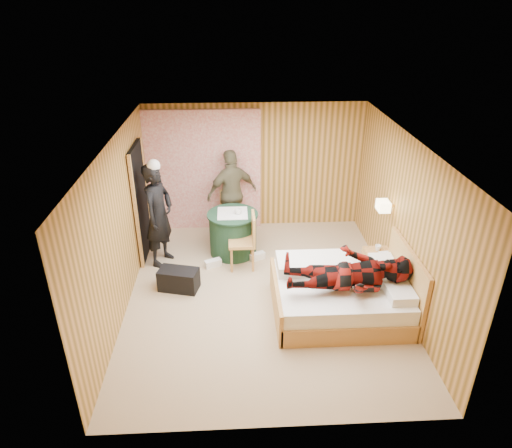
{
  "coord_description": "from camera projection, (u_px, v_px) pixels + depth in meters",
  "views": [
    {
      "loc": [
        -0.43,
        -5.97,
        4.28
      ],
      "look_at": [
        -0.09,
        0.41,
        1.05
      ],
      "focal_mm": 32.0,
      "sensor_mm": 36.0,
      "label": 1
    }
  ],
  "objects": [
    {
      "name": "man_on_bed",
      "position": [
        350.0,
        265.0,
        6.27
      ],
      "size": [
        0.86,
        0.67,
        1.77
      ],
      "primitive_type": "imported",
      "rotation": [
        0.0,
        1.57,
        0.0
      ],
      "color": "maroon",
      "rests_on": "bed"
    },
    {
      "name": "duffel_bag",
      "position": [
        179.0,
        279.0,
        7.33
      ],
      "size": [
        0.69,
        0.48,
        0.35
      ],
      "primitive_type": "cube",
      "rotation": [
        0.0,
        0.0,
        -0.25
      ],
      "color": "black",
      "rests_on": "floor"
    },
    {
      "name": "curtain",
      "position": [
        204.0,
        171.0,
        8.85
      ],
      "size": [
        2.2,
        0.08,
        2.4
      ],
      "primitive_type": "cube",
      "color": "silver",
      "rests_on": "floor"
    },
    {
      "name": "cup_nightstand",
      "position": [
        378.0,
        248.0,
        7.37
      ],
      "size": [
        0.11,
        0.11,
        0.09
      ],
      "primitive_type": "imported",
      "rotation": [
        0.0,
        0.0,
        0.11
      ],
      "color": "white",
      "rests_on": "nightstand"
    },
    {
      "name": "woman_standing",
      "position": [
        159.0,
        215.0,
        7.76
      ],
      "size": [
        0.67,
        0.79,
        1.83
      ],
      "primitive_type": "imported",
      "rotation": [
        0.0,
        0.0,
        1.17
      ],
      "color": "black",
      "rests_on": "floor"
    },
    {
      "name": "sneaker_right",
      "position": [
        257.0,
        256.0,
        8.2
      ],
      "size": [
        0.31,
        0.22,
        0.13
      ],
      "primitive_type": "cube",
      "rotation": [
        0.0,
        0.0,
        0.43
      ],
      "color": "white",
      "rests_on": "floor"
    },
    {
      "name": "book_lower",
      "position": [
        381.0,
        255.0,
        7.22
      ],
      "size": [
        0.19,
        0.24,
        0.02
      ],
      "primitive_type": "imported",
      "rotation": [
        0.0,
        0.0,
        0.12
      ],
      "color": "white",
      "rests_on": "nightstand"
    },
    {
      "name": "chair_near",
      "position": [
        247.0,
        237.0,
        7.77
      ],
      "size": [
        0.45,
        0.45,
        1.0
      ],
      "rotation": [
        0.0,
        0.0,
        -1.56
      ],
      "color": "#E6B85E",
      "rests_on": "floor"
    },
    {
      "name": "wall_left",
      "position": [
        119.0,
        228.0,
        6.61
      ],
      "size": [
        0.02,
        5.0,
        2.5
      ],
      "primitive_type": "cube",
      "color": "tan",
      "rests_on": "floor"
    },
    {
      "name": "cup_table",
      "position": [
        238.0,
        211.0,
        8.03
      ],
      "size": [
        0.14,
        0.14,
        0.1
      ],
      "primitive_type": "imported",
      "rotation": [
        0.0,
        0.0,
        -0.16
      ],
      "color": "white",
      "rests_on": "round_table"
    },
    {
      "name": "chair_far",
      "position": [
        232.0,
        210.0,
        8.85
      ],
      "size": [
        0.48,
        0.48,
        0.93
      ],
      "rotation": [
        0.0,
        0.0,
        0.17
      ],
      "color": "#E6B85E",
      "rests_on": "floor"
    },
    {
      "name": "sneaker_left",
      "position": [
        213.0,
        263.0,
        7.99
      ],
      "size": [
        0.31,
        0.23,
        0.13
      ],
      "primitive_type": "cube",
      "rotation": [
        0.0,
        0.0,
        0.42
      ],
      "color": "white",
      "rests_on": "floor"
    },
    {
      "name": "wall_back",
      "position": [
        255.0,
        167.0,
        8.93
      ],
      "size": [
        4.2,
        0.02,
        2.5
      ],
      "primitive_type": "cube",
      "color": "tan",
      "rests_on": "floor"
    },
    {
      "name": "floor",
      "position": [
        263.0,
        294.0,
        7.27
      ],
      "size": [
        4.2,
        5.0,
        0.01
      ],
      "primitive_type": "cube",
      "color": "tan",
      "rests_on": "ground"
    },
    {
      "name": "ceiling",
      "position": [
        264.0,
        142.0,
        6.14
      ],
      "size": [
        4.2,
        5.0,
        0.01
      ],
      "primitive_type": "cube",
      "color": "white",
      "rests_on": "wall_back"
    },
    {
      "name": "man_at_table",
      "position": [
        232.0,
        193.0,
        8.74
      ],
      "size": [
        1.09,
        0.79,
        1.72
      ],
      "primitive_type": "imported",
      "rotation": [
        0.0,
        0.0,
        3.56
      ],
      "color": "brown",
      "rests_on": "floor"
    },
    {
      "name": "bed",
      "position": [
        341.0,
        294.0,
        6.76
      ],
      "size": [
        1.96,
        1.51,
        1.04
      ],
      "color": "#E6B85E",
      "rests_on": "floor"
    },
    {
      "name": "book_upper",
      "position": [
        381.0,
        254.0,
        7.21
      ],
      "size": [
        0.26,
        0.28,
        0.02
      ],
      "primitive_type": "imported",
      "rotation": [
        0.0,
        0.0,
        -0.55
      ],
      "color": "white",
      "rests_on": "nightstand"
    },
    {
      "name": "doorway",
      "position": [
        141.0,
        203.0,
        7.96
      ],
      "size": [
        0.06,
        0.9,
        2.05
      ],
      "primitive_type": "cube",
      "color": "black",
      "rests_on": "floor"
    },
    {
      "name": "nightstand",
      "position": [
        378.0,
        269.0,
        7.4
      ],
      "size": [
        0.43,
        0.59,
        0.57
      ],
      "color": "#E6B85E",
      "rests_on": "floor"
    },
    {
      "name": "wall_right",
      "position": [
        404.0,
        221.0,
        6.81
      ],
      "size": [
        0.02,
        5.0,
        2.5
      ],
      "primitive_type": "cube",
      "color": "tan",
      "rests_on": "floor"
    },
    {
      "name": "round_table",
      "position": [
        233.0,
        233.0,
        8.27
      ],
      "size": [
        0.91,
        0.91,
        0.81
      ],
      "color": "#1F432D",
      "rests_on": "floor"
    },
    {
      "name": "wall_lamp",
      "position": [
        383.0,
        206.0,
        7.18
      ],
      "size": [
        0.26,
        0.24,
        0.16
      ],
      "color": "gold",
      "rests_on": "wall_right"
    }
  ]
}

